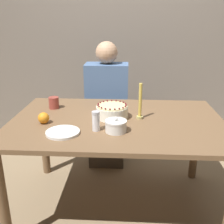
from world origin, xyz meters
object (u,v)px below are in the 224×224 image
sugar_shaker (96,121)px  candle (140,105)px  cake (112,111)px  sugar_bowl (116,126)px  person_man_blue_shirt (107,113)px

sugar_shaker → candle: size_ratio=0.50×
cake → sugar_shaker: bearing=-110.2°
sugar_bowl → candle: candle is taller
candle → person_man_blue_shirt: person_man_blue_shirt is taller
candle → person_man_blue_shirt: size_ratio=0.21×
cake → sugar_shaker: sugar_shaker is taller
sugar_bowl → person_man_blue_shirt: (-0.12, 0.90, -0.24)m
candle → cake: bearing=177.5°
sugar_shaker → person_man_blue_shirt: size_ratio=0.11×
candle → sugar_bowl: bearing=-124.0°
sugar_bowl → candle: (0.16, 0.24, 0.06)m
sugar_bowl → candle: bearing=56.0°
sugar_shaker → person_man_blue_shirt: person_man_blue_shirt is taller
sugar_shaker → person_man_blue_shirt: (0.00, 0.89, -0.27)m
candle → person_man_blue_shirt: 0.78m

